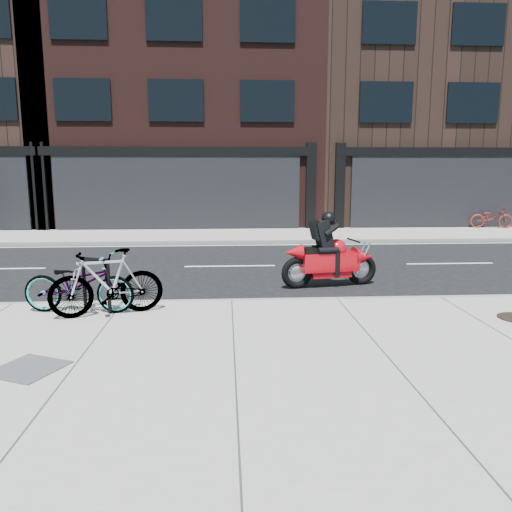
{
  "coord_description": "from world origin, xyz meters",
  "views": [
    {
      "loc": [
        -0.09,
        -11.03,
        2.55
      ],
      "look_at": [
        0.48,
        -1.6,
        0.9
      ],
      "focal_mm": 35.0,
      "sensor_mm": 36.0,
      "label": 1
    }
  ],
  "objects": [
    {
      "name": "bicycle_rear",
      "position": [
        -2.09,
        -2.8,
        0.69
      ],
      "size": [
        1.93,
        1.06,
        1.12
      ],
      "primitive_type": "imported",
      "rotation": [
        0.0,
        0.0,
        5.02
      ],
      "color": "gray",
      "rests_on": "sidewalk_near"
    },
    {
      "name": "bicycle_far",
      "position": [
        10.93,
        9.0,
        0.57
      ],
      "size": [
        1.77,
        0.9,
        0.89
      ],
      "primitive_type": "imported",
      "rotation": [
        0.0,
        0.0,
        1.38
      ],
      "color": "maroon",
      "rests_on": "sidewalk_far"
    },
    {
      "name": "bike_rack",
      "position": [
        -2.31,
        -2.6,
        0.68
      ],
      "size": [
        0.52,
        0.26,
        0.94
      ],
      "rotation": [
        0.0,
        0.0,
        -0.41
      ],
      "color": "black",
      "rests_on": "sidewalk_near"
    },
    {
      "name": "sidewalk_far",
      "position": [
        0.0,
        7.75,
        0.07
      ],
      "size": [
        60.0,
        3.5,
        0.13
      ],
      "primitive_type": "cube",
      "color": "gray",
      "rests_on": "ground"
    },
    {
      "name": "utility_grate",
      "position": [
        -2.54,
        -5.08,
        0.14
      ],
      "size": [
        1.0,
        1.0,
        0.02
      ],
      "primitive_type": "cube",
      "rotation": [
        0.0,
        0.0,
        -0.43
      ],
      "color": "#4A4A4C",
      "rests_on": "sidewalk_near"
    },
    {
      "name": "ground",
      "position": [
        0.0,
        0.0,
        0.0
      ],
      "size": [
        120.0,
        120.0,
        0.0
      ],
      "primitive_type": "plane",
      "color": "black",
      "rests_on": "ground"
    },
    {
      "name": "bicycle_front",
      "position": [
        -2.6,
        -2.6,
        0.63
      ],
      "size": [
        1.96,
        0.86,
        1.0
      ],
      "primitive_type": "imported",
      "rotation": [
        0.0,
        0.0,
        1.47
      ],
      "color": "gray",
      "rests_on": "sidewalk_near"
    },
    {
      "name": "building_mideast",
      "position": [
        10.0,
        14.5,
        6.25
      ],
      "size": [
        12.0,
        10.0,
        12.5
      ],
      "primitive_type": "cube",
      "color": "black",
      "rests_on": "ground"
    },
    {
      "name": "building_center",
      "position": [
        -2.0,
        14.5,
        7.25
      ],
      "size": [
        12.0,
        10.0,
        14.5
      ],
      "primitive_type": "cube",
      "color": "black",
      "rests_on": "ground"
    },
    {
      "name": "motorcycle",
      "position": [
        2.26,
        -0.4,
        0.67
      ],
      "size": [
        2.21,
        0.75,
        1.66
      ],
      "rotation": [
        0.0,
        0.0,
        0.19
      ],
      "color": "black",
      "rests_on": "ground"
    },
    {
      "name": "sidewalk_near",
      "position": [
        0.0,
        -5.0,
        0.07
      ],
      "size": [
        60.0,
        6.0,
        0.13
      ],
      "primitive_type": "cube",
      "color": "gray",
      "rests_on": "ground"
    }
  ]
}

